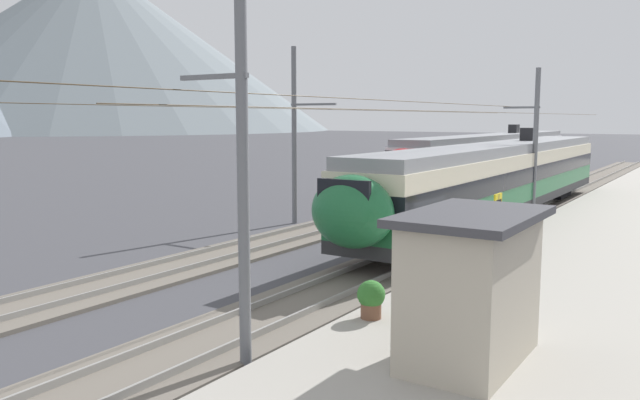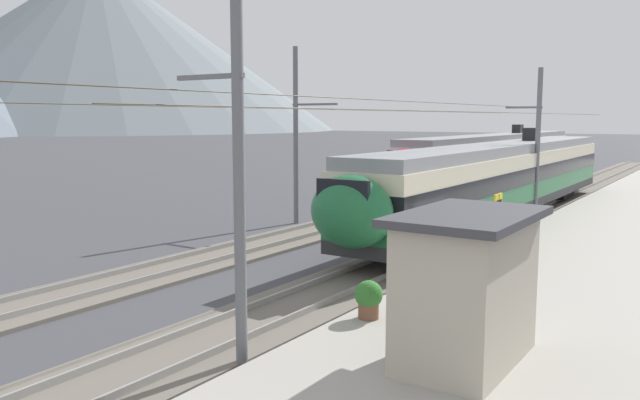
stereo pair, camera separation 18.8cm
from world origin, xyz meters
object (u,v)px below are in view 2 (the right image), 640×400
catenary_mast_west (235,161)px  platform_sign (498,212)px  train_near_platform (501,177)px  handbag_beside_passenger (470,315)px  platform_shelter (467,286)px  passenger_walking (457,288)px  train_far_track (496,156)px  catenary_mast_far_side (299,134)px  catenary_mast_mid (535,143)px  potted_plant_platform_edge (369,297)px

catenary_mast_west → platform_sign: (11.13, -1.73, -2.25)m
train_near_platform → handbag_beside_passenger: (-16.57, -4.63, -1.75)m
train_near_platform → platform_shelter: (-19.04, -5.44, -0.38)m
passenger_walking → platform_shelter: size_ratio=0.47×
train_far_track → catenary_mast_far_side: size_ratio=0.68×
train_far_track → catenary_mast_mid: 18.08m
passenger_walking → platform_shelter: 2.05m
catenary_mast_far_side → catenary_mast_mid: bearing=-54.4°
platform_sign → potted_plant_platform_edge: bearing=176.2°
catenary_mast_far_side → passenger_walking: 17.19m
train_near_platform → handbag_beside_passenger: size_ratio=76.64×
platform_sign → platform_shelter: bearing=-165.4°
train_far_track → potted_plant_platform_edge: size_ratio=35.78×
train_near_platform → platform_shelter: size_ratio=8.36×
catenary_mast_far_side → train_near_platform: bearing=-53.5°
catenary_mast_west → passenger_walking: catenary_mast_west is taller
catenary_mast_far_side → handbag_beside_passenger: catenary_mast_far_side is taller
train_far_track → platform_sign: 28.64m
train_near_platform → passenger_walking: 17.89m
train_far_track → platform_shelter: train_far_track is taller
train_near_platform → catenary_mast_mid: (0.77, -1.35, 1.67)m
train_far_track → platform_shelter: size_ratio=9.14×
train_near_platform → potted_plant_platform_edge: bearing=-171.8°
platform_sign → handbag_beside_passenger: bearing=-166.8°
passenger_walking → train_near_platform: bearing=14.8°
catenary_mast_far_side → catenary_mast_west: bearing=-148.5°
passenger_walking → handbag_beside_passenger: bearing=-5.6°
train_near_platform → catenary_mast_mid: 2.28m
handbag_beside_passenger → potted_plant_platform_edge: 2.43m
catenary_mast_west → catenary_mast_mid: size_ratio=1.00×
train_near_platform → catenary_mast_far_side: (-5.91, 7.97, 2.12)m
catenary_mast_mid → potted_plant_platform_edge: 18.82m
handbag_beside_passenger → platform_shelter: bearing=-161.8°
train_far_track → platform_shelter: (-36.26, -11.39, -0.38)m
catenary_mast_west → passenger_walking: size_ratio=28.53×
catenary_mast_west → handbag_beside_passenger: size_ratio=122.56×
handbag_beside_passenger → catenary_mast_west: bearing=144.0°
train_far_track → catenary_mast_west: catenary_mast_west is taller
catenary_mast_far_side → platform_shelter: catenary_mast_far_side is taller
handbag_beside_passenger → catenary_mast_mid: bearing=10.7°
catenary_mast_mid → catenary_mast_far_side: (-6.67, 9.31, 0.45)m
platform_shelter → handbag_beside_passenger: bearing=18.2°
platform_sign → passenger_walking: bearing=-168.5°
catenary_mast_mid → catenary_mast_far_side: catenary_mast_far_side is taller
catenary_mast_far_side → platform_sign: size_ratio=21.41×
catenary_mast_mid → catenary_mast_far_side: size_ratio=1.00×
train_near_platform → potted_plant_platform_edge: size_ratio=32.73×
train_near_platform → platform_sign: bearing=-162.8°
train_far_track → catenary_mast_far_side: 23.31m
platform_sign → platform_shelter: (-9.08, -2.37, -0.14)m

